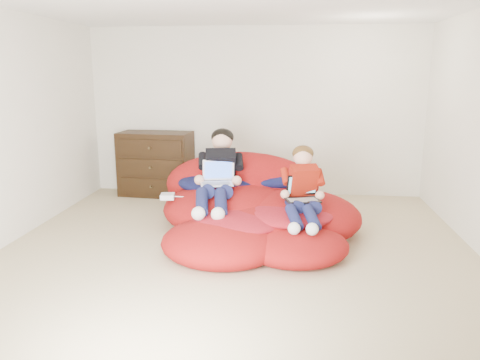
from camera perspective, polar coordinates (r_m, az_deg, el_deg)
The scene contains 9 objects.
room_shell at distance 4.88m, azimuth -0.52°, elevation -6.35°, with size 5.10×5.10×2.77m.
dresser at distance 7.21m, azimuth -10.20°, elevation 1.96°, with size 1.11×0.64×0.96m.
beanbag_pile at distance 5.52m, azimuth 1.66°, elevation -3.57°, with size 2.45×2.41×0.92m.
cream_pillow at distance 6.34m, azimuth -2.11°, elevation 1.94°, with size 0.40×0.26×0.26m, color white.
older_boy at distance 5.48m, azimuth -2.62°, elevation 1.25°, with size 0.43×1.27×0.83m.
younger_boy at distance 5.06m, azimuth 7.64°, elevation -0.72°, with size 0.40×0.99×0.75m.
laptop_white at distance 5.40m, azimuth -2.77°, elevation 0.30°, with size 0.41×0.38×0.27m.
laptop_black at distance 5.06m, azimuth 7.62°, elevation -1.62°, with size 0.40×0.40×0.25m.
power_adapter at distance 5.53m, azimuth -8.82°, elevation -1.98°, with size 0.16×0.16×0.06m, color white.
Camera 1 is at (0.54, -4.57, 1.84)m, focal length 35.00 mm.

